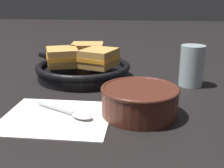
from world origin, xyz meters
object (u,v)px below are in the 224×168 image
soup_bowl (140,99)px  sandwich_far_left (88,51)px  skillet (83,70)px  drinking_glass (192,66)px  spoon (74,113)px  sandwich_near_left (62,57)px  sandwich_near_right (99,58)px

soup_bowl → sandwich_far_left: sandwich_far_left is taller
skillet → sandwich_far_left: 0.07m
skillet → drinking_glass: size_ratio=3.04×
skillet → sandwich_far_left: bearing=87.0°
skillet → sandwich_far_left: size_ratio=3.12×
soup_bowl → spoon: (-0.12, -0.03, -0.02)m
skillet → drinking_glass: drinking_glass is taller
skillet → sandwich_near_left: 0.07m
sandwich_near_right → soup_bowl: bearing=-61.7°
spoon → skillet: skillet is taller
spoon → drinking_glass: (0.25, 0.23, 0.04)m
soup_bowl → sandwich_near_right: sandwich_near_right is taller
sandwich_near_right → sandwich_far_left: bearing=118.6°
soup_bowl → sandwich_near_right: size_ratio=1.30×
skillet → sandwich_far_left: (0.00, 0.06, 0.04)m
spoon → sandwich_near_left: bearing=138.2°
soup_bowl → sandwich_near_right: bearing=118.3°
skillet → sandwich_near_right: bearing=-31.8°
spoon → skillet: (-0.04, 0.26, 0.01)m
sandwich_near_right → spoon: bearing=-93.0°
soup_bowl → sandwich_near_left: sandwich_near_left is taller
sandwich_near_right → drinking_glass: bearing=-1.7°
soup_bowl → skillet: (-0.16, 0.24, -0.01)m
sandwich_near_right → drinking_glass: drinking_glass is taller
sandwich_near_right → sandwich_far_left: (-0.05, 0.09, 0.00)m
sandwich_near_left → sandwich_near_right: size_ratio=1.01×
sandwich_near_right → drinking_glass: 0.24m
soup_bowl → sandwich_far_left: size_ratio=1.48×
sandwich_far_left → drinking_glass: bearing=-18.3°
sandwich_near_right → drinking_glass: size_ratio=1.11×
spoon → sandwich_far_left: sandwich_far_left is taller
skillet → drinking_glass: (0.29, -0.04, 0.03)m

